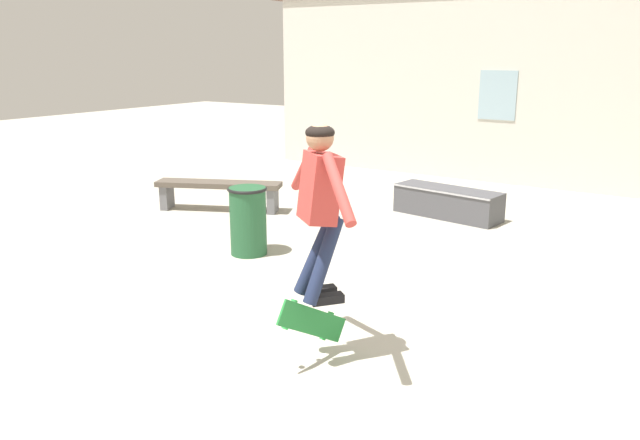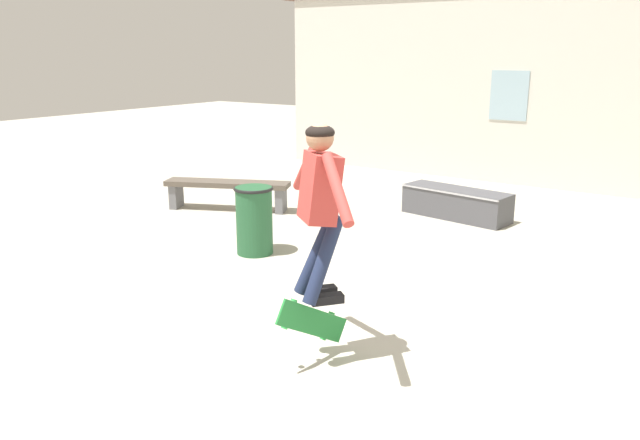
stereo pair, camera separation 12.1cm
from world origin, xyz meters
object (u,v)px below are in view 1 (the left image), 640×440
Objects in this scene: park_bench at (219,189)px; trash_bin at (248,219)px; skater at (320,197)px; skateboard_flipping at (313,322)px; skate_ledge at (448,202)px.

trash_bin is at bearing -63.50° from park_bench.
skater is (2.25, -1.87, 0.92)m from trash_bin.
skateboard_flipping is at bearing -64.36° from park_bench.
skateboard_flipping is at bearing -72.09° from skate_ledge.
trash_bin reaches higher than skateboard_flipping.
park_bench is at bearing 61.50° from skateboard_flipping.
skater is at bearing -63.65° from park_bench.
park_bench reaches higher than skate_ledge.
skater reaches higher than skate_ledge.
park_bench is 5.33m from skater.
skate_ledge is 1.21× the size of skater.
trash_bin is at bearing 88.92° from skater.
park_bench is 1.41× the size of skater.
skateboard_flipping reaches higher than park_bench.
skater is at bearing -39.67° from trash_bin.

